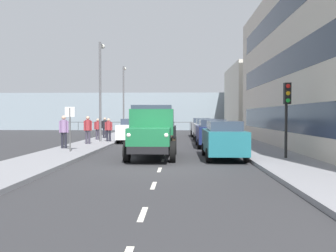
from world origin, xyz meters
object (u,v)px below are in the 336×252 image
(pedestrian_in_dark_coat, at_px, (98,127))
(car_teal_kerbside_near, at_px, (223,139))
(car_silver_kerbside_2, at_px, (206,129))
(car_black_oppositeside_2, at_px, (148,125))
(car_navy_kerbside_1, at_px, (212,133))
(pedestrian_strolling, at_px, (64,129))
(car_white_oppositeside_0, at_px, (133,130))
(lamp_post_promenade, at_px, (101,83))
(pedestrian_with_bag, at_px, (109,128))
(street_sign, at_px, (70,121))
(car_grey_kerbside_3, at_px, (201,127))
(lamp_post_far, at_px, (124,94))
(car_red_oppositeside_1, at_px, (143,127))
(traffic_light_near, at_px, (287,104))
(pedestrian_couple_a, at_px, (88,127))
(truck_vintage_green, at_px, (152,133))
(pedestrian_near_railing, at_px, (105,126))

(pedestrian_in_dark_coat, bearing_deg, car_teal_kerbside_near, 127.16)
(car_silver_kerbside_2, distance_m, car_black_oppositeside_2, 12.39)
(car_navy_kerbside_1, bearing_deg, pedestrian_strolling, 19.03)
(car_white_oppositeside_0, distance_m, lamp_post_promenade, 4.15)
(car_black_oppositeside_2, bearing_deg, pedestrian_with_bag, 83.64)
(lamp_post_promenade, bearing_deg, street_sign, 90.42)
(car_grey_kerbside_3, bearing_deg, lamp_post_far, -28.11)
(car_red_oppositeside_1, xyz_separation_m, street_sign, (2.09, 15.59, 0.79))
(car_silver_kerbside_2, relative_size, traffic_light_near, 1.35)
(car_navy_kerbside_1, bearing_deg, pedestrian_in_dark_coat, -29.06)
(pedestrian_couple_a, distance_m, traffic_light_near, 12.88)
(truck_vintage_green, bearing_deg, pedestrian_in_dark_coat, -65.56)
(truck_vintage_green, xyz_separation_m, pedestrian_near_railing, (4.77, -12.71, -0.06))
(car_black_oppositeside_2, bearing_deg, street_sign, 84.34)
(car_silver_kerbside_2, bearing_deg, car_navy_kerbside_1, 90.00)
(car_teal_kerbside_near, bearing_deg, lamp_post_promenade, -50.24)
(traffic_light_near, xyz_separation_m, lamp_post_far, (10.41, -22.51, 1.77))
(pedestrian_couple_a, xyz_separation_m, street_sign, (-0.33, 4.91, 0.49))
(car_silver_kerbside_2, height_order, pedestrian_with_bag, pedestrian_with_bag)
(car_navy_kerbside_1, distance_m, pedestrian_couple_a, 7.85)
(lamp_post_promenade, bearing_deg, lamp_post_far, -88.73)
(car_grey_kerbside_3, height_order, lamp_post_far, lamp_post_far)
(car_white_oppositeside_0, relative_size, pedestrian_couple_a, 2.59)
(car_white_oppositeside_0, bearing_deg, car_grey_kerbside_3, -127.21)
(traffic_light_near, bearing_deg, car_silver_kerbside_2, -78.43)
(car_red_oppositeside_1, relative_size, car_black_oppositeside_2, 1.02)
(car_red_oppositeside_1, xyz_separation_m, pedestrian_with_bag, (1.55, 8.35, 0.20))
(pedestrian_near_railing, xyz_separation_m, traffic_light_near, (-10.58, 13.58, 1.36))
(car_teal_kerbside_near, height_order, car_red_oppositeside_1, same)
(pedestrian_in_dark_coat, bearing_deg, truck_vintage_green, 114.44)
(car_white_oppositeside_0, bearing_deg, car_teal_kerbside_near, 117.86)
(car_white_oppositeside_0, distance_m, pedestrian_with_bag, 2.10)
(car_navy_kerbside_1, relative_size, street_sign, 1.96)
(pedestrian_strolling, height_order, lamp_post_promenade, lamp_post_promenade)
(pedestrian_near_railing, distance_m, traffic_light_near, 17.27)
(pedestrian_in_dark_coat, bearing_deg, pedestrian_strolling, 88.35)
(car_navy_kerbside_1, distance_m, traffic_light_near, 7.78)
(car_black_oppositeside_2, distance_m, traffic_light_near, 25.06)
(pedestrian_in_dark_coat, relative_size, pedestrian_near_railing, 0.96)
(pedestrian_in_dark_coat, xyz_separation_m, street_sign, (-0.65, 9.15, 0.61))
(truck_vintage_green, height_order, car_teal_kerbside_near, truck_vintage_green)
(car_teal_kerbside_near, bearing_deg, traffic_light_near, 159.84)
(lamp_post_far, bearing_deg, pedestrian_with_bag, 93.93)
(lamp_post_far, bearing_deg, car_teal_kerbside_near, 109.98)
(car_teal_kerbside_near, xyz_separation_m, lamp_post_far, (7.84, -21.56, 3.35))
(truck_vintage_green, height_order, car_silver_kerbside_2, truck_vintage_green)
(lamp_post_far, bearing_deg, pedestrian_in_dark_coat, 88.30)
(truck_vintage_green, xyz_separation_m, car_navy_kerbside_1, (-3.24, -6.30, -0.28))
(car_red_oppositeside_1, height_order, pedestrian_in_dark_coat, pedestrian_in_dark_coat)
(car_red_oppositeside_1, relative_size, pedestrian_couple_a, 2.25)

